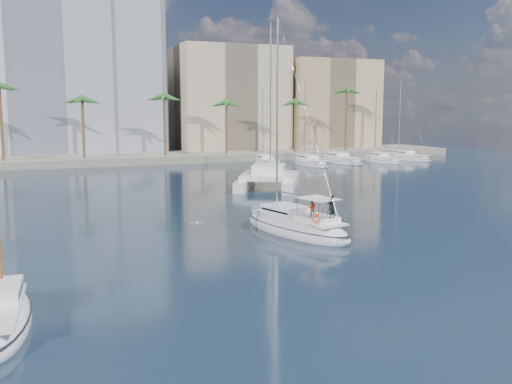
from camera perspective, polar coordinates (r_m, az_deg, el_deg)
name	(u,v)px	position (r m, az deg, el deg)	size (l,w,h in m)	color
ground	(264,244)	(36.77, 0.84, -5.26)	(160.00, 160.00, 0.00)	black
quay	(120,159)	(95.31, -13.48, 3.26)	(120.00, 14.00, 1.20)	gray
building_modern	(35,77)	(106.12, -21.24, 10.67)	(42.00, 16.00, 28.00)	silver
building_beige	(229,101)	(109.02, -2.72, 9.03)	(20.00, 14.00, 20.00)	tan
building_tan_right	(327,107)	(115.36, 7.15, 8.44)	(18.00, 12.00, 18.00)	tan
palm_centre	(121,98)	(91.03, -13.31, 9.14)	(3.60, 3.60, 12.30)	brown
palm_right	(318,99)	(101.89, 6.20, 9.20)	(3.60, 3.60, 12.30)	brown
main_sloop	(296,226)	(40.08, 4.00, -3.41)	(5.69, 11.04, 15.67)	white
catamaran	(269,176)	(63.58, 1.27, 1.57)	(11.39, 13.85, 18.03)	white
seagull	(197,223)	(42.30, -5.93, -3.08)	(1.06, 0.46, 0.20)	silver
moored_yacht_a	(266,166)	(87.25, 1.05, 2.64)	(2.72, 9.35, 11.90)	white
moored_yacht_b	(310,165)	(88.19, 5.45, 2.67)	(3.14, 10.78, 13.72)	white
moored_yacht_c	(341,163)	(93.06, 8.45, 2.91)	(3.55, 12.21, 15.54)	white
moored_yacht_d	(382,162)	(94.84, 12.46, 2.91)	(2.72, 9.35, 11.90)	white
moored_yacht_e	(407,160)	(100.23, 14.90, 3.10)	(3.14, 10.78, 13.72)	white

